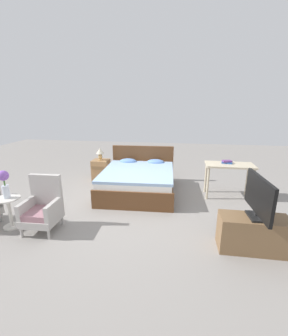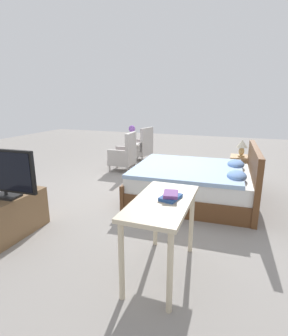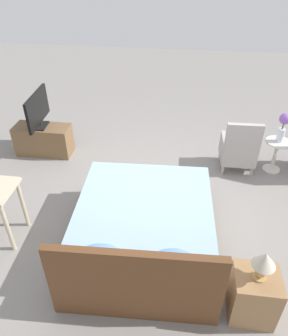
{
  "view_description": "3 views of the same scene",
  "coord_description": "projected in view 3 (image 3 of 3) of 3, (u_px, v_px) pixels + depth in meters",
  "views": [
    {
      "loc": [
        0.96,
        -4.09,
        2.08
      ],
      "look_at": [
        0.29,
        0.21,
        0.81
      ],
      "focal_mm": 24.0,
      "sensor_mm": 36.0,
      "label": 1
    },
    {
      "loc": [
        4.32,
        1.57,
        1.7
      ],
      "look_at": [
        0.31,
        0.1,
        0.55
      ],
      "focal_mm": 28.0,
      "sensor_mm": 36.0,
      "label": 2
    },
    {
      "loc": [
        -0.32,
        3.67,
        3.18
      ],
      "look_at": [
        0.16,
        0.03,
        0.58
      ],
      "focal_mm": 35.0,
      "sensor_mm": 36.0,
      "label": 3
    }
  ],
  "objects": [
    {
      "name": "side_table",
      "position": [
        276.0,
        152.0,
        5.26
      ],
      "size": [
        0.4,
        0.4,
        0.55
      ],
      "color": "beige",
      "rests_on": "ground_plane"
    },
    {
      "name": "flower_vase",
      "position": [
        283.0,
        125.0,
        4.97
      ],
      "size": [
        0.17,
        0.17,
        0.48
      ],
      "color": "silver",
      "rests_on": "side_table"
    },
    {
      "name": "tv_flatscreen",
      "position": [
        38.0,
        110.0,
        5.42
      ],
      "size": [
        0.22,
        0.9,
        0.6
      ],
      "color": "black",
      "rests_on": "tv_stand"
    },
    {
      "name": "ground_plane",
      "position": [
        155.0,
        200.0,
        4.83
      ],
      "size": [
        16.0,
        16.0,
        0.0
      ],
      "primitive_type": "plane",
      "color": "gray"
    },
    {
      "name": "nightstand",
      "position": [
        253.0,
        295.0,
        3.23
      ],
      "size": [
        0.44,
        0.41,
        0.57
      ],
      "color": "#997047",
      "rests_on": "ground_plane"
    },
    {
      "name": "armchair_by_window_right",
      "position": [
        239.0,
        150.0,
        5.27
      ],
      "size": [
        0.56,
        0.56,
        0.92
      ],
      "color": "#ADA8A3",
      "rests_on": "ground_plane"
    },
    {
      "name": "tv_stand",
      "position": [
        44.0,
        140.0,
        5.75
      ],
      "size": [
        0.96,
        0.4,
        0.52
      ],
      "color": "brown",
      "rests_on": "ground_plane"
    },
    {
      "name": "bed",
      "position": [
        143.0,
        231.0,
        3.92
      ],
      "size": [
        1.74,
        2.04,
        0.96
      ],
      "color": "brown",
      "rests_on": "ground_plane"
    },
    {
      "name": "table_lamp",
      "position": [
        264.0,
        262.0,
        2.94
      ],
      "size": [
        0.22,
        0.22,
        0.33
      ],
      "color": "tan",
      "rests_on": "nightstand"
    }
  ]
}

